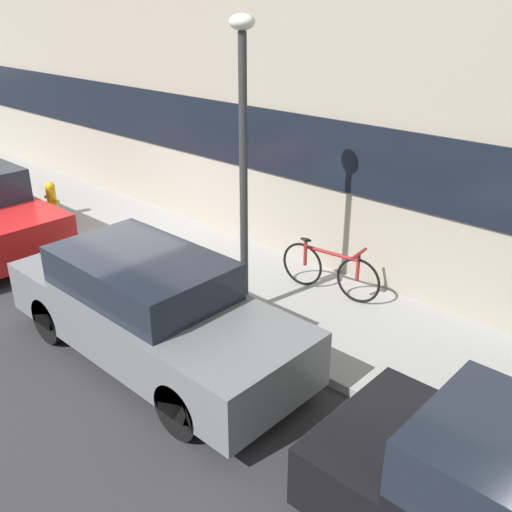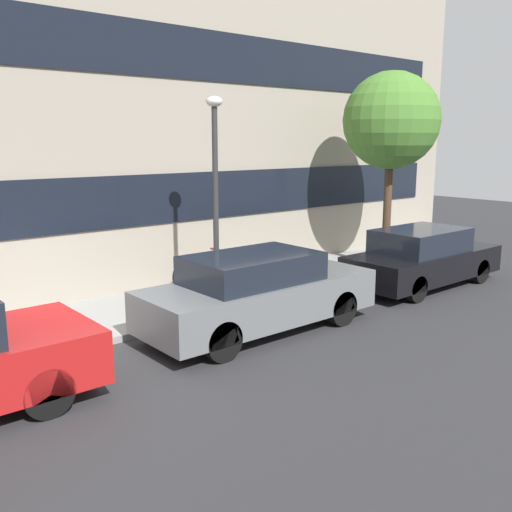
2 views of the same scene
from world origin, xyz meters
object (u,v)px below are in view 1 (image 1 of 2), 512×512
object	(u,v)px
parked_car_grey	(150,308)
lamp_post	(243,139)
fire_hydrant	(52,199)
bicycle	(330,269)

from	to	relation	value
parked_car_grey	lamp_post	xyz separation A→B (m)	(0.20, 1.52, 1.95)
fire_hydrant	lamp_post	bearing A→B (deg)	-1.35
parked_car_grey	bicycle	size ratio (longest dim) A/B	2.62
fire_hydrant	lamp_post	distance (m)	6.13
lamp_post	fire_hydrant	bearing A→B (deg)	178.65
parked_car_grey	fire_hydrant	xyz separation A→B (m)	(-5.52, 1.66, -0.21)
fire_hydrant	parked_car_grey	bearing A→B (deg)	-16.70
parked_car_grey	lamp_post	size ratio (longest dim) A/B	1.09
bicycle	parked_car_grey	bearing A→B (deg)	-112.10
bicycle	lamp_post	size ratio (longest dim) A/B	0.42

